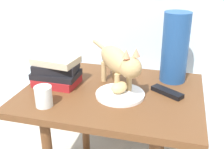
% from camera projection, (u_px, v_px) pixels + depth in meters
% --- Properties ---
extents(side_table, '(0.80, 0.61, 0.55)m').
position_uv_depth(side_table, '(112.00, 105.00, 1.25)').
color(side_table, brown).
rests_on(side_table, ground).
extents(plate, '(0.21, 0.21, 0.01)m').
position_uv_depth(plate, '(120.00, 94.00, 1.18)').
color(plate, white).
rests_on(plate, side_table).
extents(bread_roll, '(0.09, 0.10, 0.05)m').
position_uv_depth(bread_roll, '(119.00, 87.00, 1.17)').
color(bread_roll, '#E0BC7A').
rests_on(bread_roll, plate).
extents(cat, '(0.32, 0.39, 0.23)m').
position_uv_depth(cat, '(118.00, 62.00, 1.19)').
color(cat, tan).
rests_on(cat, side_table).
extents(book_stack, '(0.22, 0.17, 0.14)m').
position_uv_depth(book_stack, '(56.00, 71.00, 1.27)').
color(book_stack, maroon).
rests_on(book_stack, side_table).
extents(green_vase, '(0.13, 0.13, 0.33)m').
position_uv_depth(green_vase, '(175.00, 48.00, 1.27)').
color(green_vase, navy).
rests_on(green_vase, side_table).
extents(candle_jar, '(0.07, 0.07, 0.08)m').
position_uv_depth(candle_jar, '(44.00, 97.00, 1.08)').
color(candle_jar, silver).
rests_on(candle_jar, side_table).
extents(tv_remote, '(0.15, 0.12, 0.02)m').
position_uv_depth(tv_remote, '(167.00, 92.00, 1.19)').
color(tv_remote, black).
rests_on(tv_remote, side_table).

